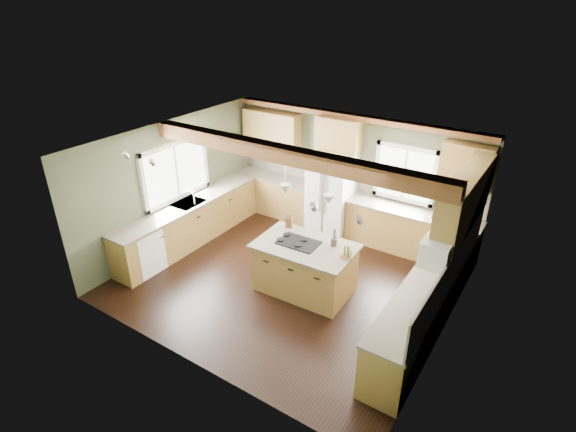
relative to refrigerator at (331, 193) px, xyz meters
The scene contains 37 objects.
floor 2.32m from the refrigerator, 81.95° to the right, with size 5.60×5.60×0.00m, color black.
ceiling 2.73m from the refrigerator, 81.95° to the right, with size 5.60×5.60×0.00m, color silver.
wall_back 0.63m from the refrigerator, 51.71° to the left, with size 5.60×5.60×0.00m, color #464C36.
wall_left 3.30m from the refrigerator, 139.70° to the right, with size 5.00×5.00×0.00m, color #464C36.
wall_right 3.78m from the refrigerator, 34.37° to the right, with size 5.00×5.00×0.00m, color #464C36.
ceiling_beam 2.73m from the refrigerator, 82.28° to the right, with size 5.55×0.26×0.26m, color #502B17.
soffit_trim 1.69m from the refrigerator, 43.03° to the left, with size 5.55×0.20×0.10m, color #502B17.
backsplash_back 0.57m from the refrigerator, 50.58° to the left, with size 5.58×0.03×0.58m, color brown.
backsplash_right 3.73m from the refrigerator, 33.86° to the right, with size 0.03×3.70×0.58m, color brown.
base_cab_back_left 1.56m from the refrigerator, behind, with size 2.02×0.60×0.88m, color brown.
counter_back_left 1.49m from the refrigerator, behind, with size 2.06×0.64×0.04m, color #4B4337.
base_cab_back_right 1.85m from the refrigerator, ahead, with size 2.62×0.60×0.88m, color brown.
counter_back_right 1.79m from the refrigerator, ahead, with size 2.66×0.64×0.04m, color #4B4337.
base_cab_left 3.06m from the refrigerator, 136.74° to the right, with size 0.60×3.70×0.88m, color brown.
counter_left 3.02m from the refrigerator, 136.74° to the right, with size 0.64×3.74×0.04m, color #4B4337.
base_cab_right 3.51m from the refrigerator, 36.47° to the right, with size 0.60×3.70×0.88m, color brown.
counter_right 3.48m from the refrigerator, 36.47° to the right, with size 0.64×3.74×0.04m, color #4B4337.
upper_cab_back_left 2.00m from the refrigerator, behind, with size 1.40×0.35×0.90m, color brown.
upper_cab_over_fridge 1.27m from the refrigerator, 90.00° to the left, with size 0.96×0.35×0.70m, color brown.
upper_cab_right 3.34m from the refrigerator, 22.64° to the right, with size 0.35×2.20×0.90m, color brown.
upper_cab_back_corner 2.81m from the refrigerator, ahead, with size 0.90×0.35×0.90m, color brown.
window_left 3.30m from the refrigerator, 140.15° to the right, with size 0.04×1.60×1.05m, color white.
window_back 1.63m from the refrigerator, 13.94° to the left, with size 1.10×0.04×1.00m, color white.
sink 3.02m from the refrigerator, 136.74° to the right, with size 0.50×0.65×0.03m, color #262628.
faucet 2.90m from the refrigerator, 134.30° to the right, with size 0.02×0.02×0.28m, color #B2B2B7.
dishwasher 4.05m from the refrigerator, 123.02° to the right, with size 0.60×0.60×0.84m, color white.
oven 4.40m from the refrigerator, 50.38° to the right, with size 0.60×0.72×0.84m, color white.
microwave 3.66m from the refrigerator, 37.00° to the right, with size 0.40×0.70×0.38m, color white.
pendant_left 2.45m from the refrigerator, 82.33° to the right, with size 0.18×0.18×0.16m, color #B2B2B7.
pendant_right 2.65m from the refrigerator, 63.40° to the right, with size 0.18×0.18×0.16m, color #B2B2B7.
refrigerator is the anchor object (origin of this frame).
island 2.37m from the refrigerator, 72.44° to the right, with size 1.60×0.98×0.88m, color brown.
island_top 2.32m from the refrigerator, 72.44° to the right, with size 1.71×1.09×0.04m, color #4B4337.
cooktop 2.29m from the refrigerator, 75.66° to the right, with size 0.69×0.46×0.02m, color black.
knife_block 1.83m from the refrigerator, 86.53° to the right, with size 0.12×0.09×0.19m, color brown.
utensil_crock 2.26m from the refrigerator, 60.50° to the right, with size 0.11×0.11×0.14m, color #473D39.
bottle_tray 2.61m from the refrigerator, 56.10° to the right, with size 0.22×0.22×0.21m, color #5A301B, non-canonical shape.
Camera 1 is at (3.79, -5.79, 4.84)m, focal length 28.00 mm.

